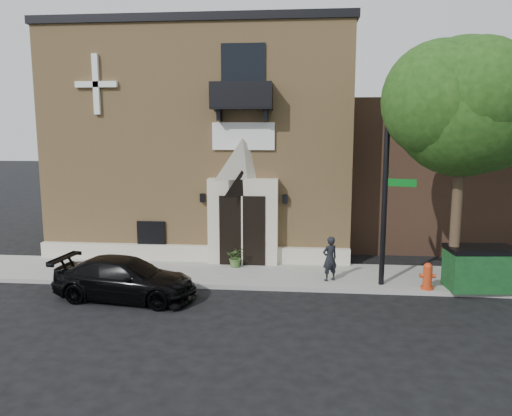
{
  "coord_description": "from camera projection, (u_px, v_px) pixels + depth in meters",
  "views": [
    {
      "loc": [
        1.24,
        -15.42,
        5.21
      ],
      "look_at": [
        -0.44,
        2.0,
        2.38
      ],
      "focal_mm": 35.0,
      "sensor_mm": 36.0,
      "label": 1
    }
  ],
  "objects": [
    {
      "name": "ground",
      "position": [
        264.0,
        291.0,
        16.1
      ],
      "size": [
        120.0,
        120.0,
        0.0
      ],
      "primitive_type": "plane",
      "color": "black",
      "rests_on": "ground"
    },
    {
      "name": "dumpster",
      "position": [
        480.0,
        268.0,
        15.72
      ],
      "size": [
        2.18,
        1.35,
        1.36
      ],
      "rotation": [
        0.0,
        0.0,
        0.08
      ],
      "color": "#103C1B",
      "rests_on": "sidewalk"
    },
    {
      "name": "sidewalk",
      "position": [
        296.0,
        276.0,
        17.47
      ],
      "size": [
        42.0,
        3.0,
        0.15
      ],
      "primitive_type": "cube",
      "color": "gray",
      "rests_on": "ground"
    },
    {
      "name": "fire_hydrant",
      "position": [
        427.0,
        276.0,
        15.75
      ],
      "size": [
        0.49,
        0.39,
        0.86
      ],
      "color": "#BC3815",
      "rests_on": "sidewalk"
    },
    {
      "name": "church",
      "position": [
        214.0,
        140.0,
        23.46
      ],
      "size": [
        12.2,
        11.01,
        9.3
      ],
      "color": "tan",
      "rests_on": "ground"
    },
    {
      "name": "pedestrian_near",
      "position": [
        330.0,
        259.0,
        16.58
      ],
      "size": [
        0.66,
        0.59,
        1.51
      ],
      "primitive_type": "imported",
      "rotation": [
        0.0,
        0.0,
        3.67
      ],
      "color": "black",
      "rests_on": "sidewalk"
    },
    {
      "name": "black_sedan",
      "position": [
        125.0,
        279.0,
        15.26
      ],
      "size": [
        4.58,
        2.29,
        1.28
      ],
      "primitive_type": "imported",
      "rotation": [
        0.0,
        0.0,
        1.46
      ],
      "color": "black",
      "rests_on": "ground"
    },
    {
      "name": "street_sign",
      "position": [
        386.0,
        185.0,
        15.79
      ],
      "size": [
        1.01,
        1.18,
        6.5
      ],
      "rotation": [
        0.0,
        0.0,
        -0.25
      ],
      "color": "black",
      "rests_on": "sidewalk"
    },
    {
      "name": "planter",
      "position": [
        236.0,
        257.0,
        18.26
      ],
      "size": [
        0.72,
        0.64,
        0.76
      ],
      "primitive_type": "imported",
      "rotation": [
        0.0,
        0.0,
        0.08
      ],
      "color": "#496D30",
      "rests_on": "sidewalk"
    },
    {
      "name": "street_tree_left",
      "position": [
        465.0,
        106.0,
        14.94
      ],
      "size": [
        4.97,
        4.38,
        7.77
      ],
      "color": "#38281C",
      "rests_on": "sidewalk"
    }
  ]
}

